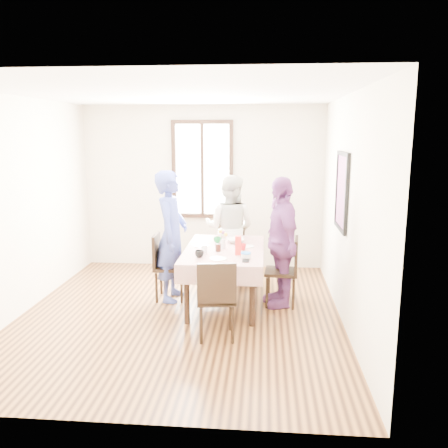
{
  "coord_description": "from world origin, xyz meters",
  "views": [
    {
      "loc": [
        1.03,
        -5.48,
        2.26
      ],
      "look_at": [
        0.52,
        0.38,
        1.1
      ],
      "focal_mm": 37.4,
      "sensor_mm": 36.0,
      "label": 1
    }
  ],
  "objects_px": {
    "chair_right": "(281,271)",
    "person_left": "(171,236)",
    "person_far": "(230,229)",
    "person_right": "(280,242)",
    "dining_table": "(224,277)",
    "chair_left": "(171,267)",
    "chair_far": "(230,251)",
    "chair_near": "(216,298)"
  },
  "relations": [
    {
      "from": "chair_right",
      "to": "person_left",
      "type": "relative_size",
      "value": 0.51
    },
    {
      "from": "person_far",
      "to": "person_right",
      "type": "xyz_separation_m",
      "value": [
        0.73,
        -0.97,
        0.04
      ]
    },
    {
      "from": "dining_table",
      "to": "chair_left",
      "type": "xyz_separation_m",
      "value": [
        -0.75,
        0.14,
        0.08
      ]
    },
    {
      "from": "dining_table",
      "to": "person_right",
      "type": "bearing_deg",
      "value": 3.7
    },
    {
      "from": "dining_table",
      "to": "person_far",
      "type": "bearing_deg",
      "value": 90.0
    },
    {
      "from": "chair_far",
      "to": "chair_near",
      "type": "height_order",
      "value": "same"
    },
    {
      "from": "dining_table",
      "to": "chair_left",
      "type": "bearing_deg",
      "value": 169.31
    },
    {
      "from": "dining_table",
      "to": "chair_near",
      "type": "xyz_separation_m",
      "value": [
        0.0,
        -1.04,
        0.08
      ]
    },
    {
      "from": "person_right",
      "to": "dining_table",
      "type": "bearing_deg",
      "value": -100.71
    },
    {
      "from": "chair_near",
      "to": "chair_far",
      "type": "bearing_deg",
      "value": 82.5
    },
    {
      "from": "chair_near",
      "to": "person_far",
      "type": "xyz_separation_m",
      "value": [
        0.0,
        2.05,
        0.36
      ]
    },
    {
      "from": "chair_far",
      "to": "person_right",
      "type": "xyz_separation_m",
      "value": [
        0.73,
        -0.99,
        0.4
      ]
    },
    {
      "from": "chair_far",
      "to": "person_far",
      "type": "distance_m",
      "value": 0.36
    },
    {
      "from": "chair_near",
      "to": "chair_left",
      "type": "bearing_deg",
      "value": 114.96
    },
    {
      "from": "chair_far",
      "to": "chair_near",
      "type": "xyz_separation_m",
      "value": [
        0.0,
        -2.07,
        0.0
      ]
    },
    {
      "from": "chair_left",
      "to": "chair_near",
      "type": "xyz_separation_m",
      "value": [
        0.75,
        -1.18,
        0.0
      ]
    },
    {
      "from": "dining_table",
      "to": "chair_right",
      "type": "relative_size",
      "value": 1.66
    },
    {
      "from": "chair_left",
      "to": "chair_far",
      "type": "relative_size",
      "value": 1.0
    },
    {
      "from": "person_left",
      "to": "chair_left",
      "type": "bearing_deg",
      "value": 93.78
    },
    {
      "from": "person_right",
      "to": "person_left",
      "type": "bearing_deg",
      "value": -108.1
    },
    {
      "from": "dining_table",
      "to": "person_left",
      "type": "xyz_separation_m",
      "value": [
        -0.73,
        0.14,
        0.51
      ]
    },
    {
      "from": "person_left",
      "to": "person_right",
      "type": "bearing_deg",
      "value": -89.92
    },
    {
      "from": "chair_left",
      "to": "chair_near",
      "type": "relative_size",
      "value": 1.0
    },
    {
      "from": "person_far",
      "to": "person_right",
      "type": "height_order",
      "value": "person_right"
    },
    {
      "from": "chair_left",
      "to": "chair_far",
      "type": "distance_m",
      "value": 1.17
    },
    {
      "from": "chair_far",
      "to": "person_far",
      "type": "height_order",
      "value": "person_far"
    },
    {
      "from": "chair_left",
      "to": "person_left",
      "type": "xyz_separation_m",
      "value": [
        0.02,
        0.0,
        0.43
      ]
    },
    {
      "from": "person_far",
      "to": "chair_right",
      "type": "bearing_deg",
      "value": 142.03
    },
    {
      "from": "chair_left",
      "to": "person_far",
      "type": "bearing_deg",
      "value": 137.59
    },
    {
      "from": "dining_table",
      "to": "person_right",
      "type": "xyz_separation_m",
      "value": [
        0.73,
        0.05,
        0.48
      ]
    },
    {
      "from": "chair_near",
      "to": "person_far",
      "type": "height_order",
      "value": "person_far"
    },
    {
      "from": "chair_right",
      "to": "chair_far",
      "type": "distance_m",
      "value": 1.24
    },
    {
      "from": "chair_near",
      "to": "person_left",
      "type": "relative_size",
      "value": 0.51
    },
    {
      "from": "chair_far",
      "to": "person_right",
      "type": "height_order",
      "value": "person_right"
    },
    {
      "from": "person_far",
      "to": "chair_near",
      "type": "bearing_deg",
      "value": 104.37
    },
    {
      "from": "dining_table",
      "to": "person_far",
      "type": "distance_m",
      "value": 1.11
    },
    {
      "from": "chair_right",
      "to": "chair_near",
      "type": "distance_m",
      "value": 1.32
    },
    {
      "from": "chair_far",
      "to": "chair_near",
      "type": "distance_m",
      "value": 2.07
    },
    {
      "from": "chair_left",
      "to": "chair_far",
      "type": "height_order",
      "value": "same"
    },
    {
      "from": "chair_near",
      "to": "person_right",
      "type": "relative_size",
      "value": 0.53
    },
    {
      "from": "chair_near",
      "to": "chair_right",
      "type": "bearing_deg",
      "value": 47.85
    },
    {
      "from": "chair_far",
      "to": "person_far",
      "type": "bearing_deg",
      "value": 91.79
    }
  ]
}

